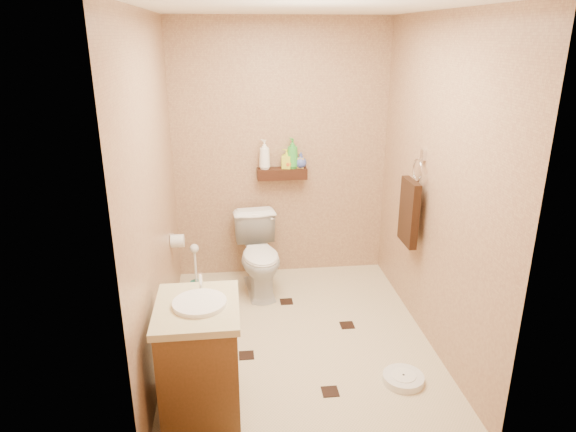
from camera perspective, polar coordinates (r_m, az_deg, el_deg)
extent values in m
plane|color=beige|center=(4.12, 1.09, -13.42)|extent=(2.50, 2.50, 0.00)
cube|color=tan|center=(4.81, -0.78, 7.06)|extent=(2.00, 0.04, 2.40)
cube|color=tan|center=(2.46, 5.11, -5.67)|extent=(2.00, 0.04, 2.40)
cube|color=tan|center=(3.62, -14.70, 2.16)|extent=(0.04, 2.50, 2.40)
cube|color=tan|center=(3.87, 16.08, 3.15)|extent=(0.04, 2.50, 2.40)
cube|color=white|center=(3.46, 1.37, 22.17)|extent=(2.00, 2.50, 0.02)
cube|color=#35170E|center=(4.78, -0.67, 4.75)|extent=(0.46, 0.14, 0.10)
cube|color=black|center=(3.94, -4.64, -15.17)|extent=(0.11, 0.11, 0.01)
cube|color=black|center=(4.30, 6.58, -11.95)|extent=(0.11, 0.11, 0.01)
cube|color=black|center=(3.61, 4.70, -18.86)|extent=(0.11, 0.11, 0.01)
cube|color=black|center=(4.56, -6.49, -10.01)|extent=(0.11, 0.11, 0.01)
cube|color=black|center=(3.77, 11.65, -17.40)|extent=(0.11, 0.11, 0.01)
cube|color=black|center=(4.61, -0.18, -9.49)|extent=(0.11, 0.11, 0.01)
imported|color=white|center=(4.66, -3.16, -4.40)|extent=(0.46, 0.72, 0.70)
cube|color=brown|center=(3.32, -9.70, -15.60)|extent=(0.46, 0.57, 0.69)
cube|color=beige|center=(3.13, -10.09, -10.08)|extent=(0.50, 0.60, 0.04)
cylinder|color=white|center=(3.11, -9.79, -9.65)|extent=(0.32, 0.32, 0.04)
cylinder|color=silver|center=(3.26, -9.68, -7.09)|extent=(0.03, 0.03, 0.11)
cylinder|color=silver|center=(3.75, 12.68, -17.21)|extent=(0.34, 0.34, 0.05)
cylinder|color=white|center=(3.74, 12.71, -16.87)|extent=(0.17, 0.17, 0.01)
cylinder|color=#1B6E67|center=(4.79, -10.10, -7.84)|extent=(0.11, 0.11, 0.12)
cylinder|color=silver|center=(4.69, -10.26, -5.41)|extent=(0.02, 0.02, 0.35)
sphere|color=silver|center=(4.63, -10.38, -3.57)|extent=(0.08, 0.08, 0.08)
cube|color=silver|center=(4.04, 14.81, 6.60)|extent=(0.03, 0.06, 0.08)
torus|color=silver|center=(4.06, 14.20, 4.95)|extent=(0.02, 0.19, 0.19)
cube|color=black|center=(4.14, 13.30, 0.40)|extent=(0.06, 0.30, 0.52)
cylinder|color=silver|center=(4.42, -12.18, -2.72)|extent=(0.11, 0.11, 0.11)
cylinder|color=silver|center=(4.40, -12.75, -2.01)|extent=(0.04, 0.02, 0.02)
imported|color=white|center=(4.72, -2.62, 6.86)|extent=(0.15, 0.15, 0.27)
imported|color=yellow|center=(4.75, -0.16, 6.39)|extent=(0.10, 0.10, 0.18)
imported|color=#D65B19|center=(4.75, 0.09, 6.11)|extent=(0.14, 0.14, 0.13)
imported|color=green|center=(4.74, 0.51, 6.99)|extent=(0.15, 0.15, 0.28)
imported|color=gold|center=(4.77, 1.40, 6.22)|extent=(0.08, 0.08, 0.14)
imported|color=#4152A4|center=(4.77, 1.43, 6.21)|extent=(0.14, 0.14, 0.14)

